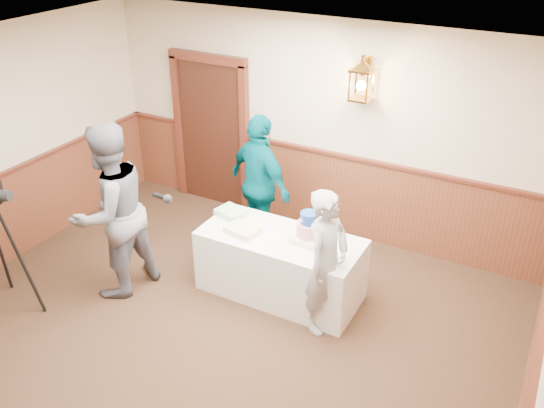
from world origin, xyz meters
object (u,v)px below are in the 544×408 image
(display_table, at_px, (280,265))
(tiered_cake, at_px, (309,230))
(sheet_cake_yellow, at_px, (243,230))
(interviewer, at_px, (111,211))
(assistant_p, at_px, (260,184))
(sheet_cake_green, at_px, (231,213))
(baker, at_px, (326,262))

(display_table, relative_size, tiered_cake, 5.26)
(sheet_cake_yellow, relative_size, interviewer, 0.17)
(assistant_p, bearing_deg, sheet_cake_green, 108.72)
(tiered_cake, bearing_deg, interviewer, -156.47)
(display_table, distance_m, assistant_p, 1.14)
(display_table, height_order, sheet_cake_green, sheet_cake_green)
(sheet_cake_green, bearing_deg, interviewer, -135.72)
(display_table, bearing_deg, interviewer, -154.84)
(interviewer, relative_size, assistant_p, 1.13)
(display_table, distance_m, tiered_cake, 0.59)
(display_table, height_order, tiered_cake, tiered_cake)
(sheet_cake_yellow, relative_size, sheet_cake_green, 1.07)
(baker, xyz_separation_m, assistant_p, (-1.34, 1.04, 0.10))
(tiered_cake, distance_m, assistant_p, 1.19)
(baker, bearing_deg, interviewer, 111.29)
(sheet_cake_yellow, bearing_deg, baker, -8.17)
(display_table, relative_size, interviewer, 0.89)
(sheet_cake_green, relative_size, assistant_p, 0.18)
(baker, relative_size, assistant_p, 0.89)
(sheet_cake_green, height_order, assistant_p, assistant_p)
(tiered_cake, relative_size, sheet_cake_yellow, 0.98)
(display_table, bearing_deg, assistant_p, 131.94)
(display_table, relative_size, assistant_p, 1.01)
(sheet_cake_yellow, bearing_deg, display_table, 17.68)
(tiered_cake, distance_m, sheet_cake_green, 1.03)
(sheet_cake_yellow, relative_size, baker, 0.22)
(baker, distance_m, assistant_p, 1.70)
(sheet_cake_green, relative_size, baker, 0.20)
(interviewer, bearing_deg, sheet_cake_green, 144.00)
(tiered_cake, xyz_separation_m, assistant_p, (-0.98, 0.68, 0.01))
(sheet_cake_yellow, distance_m, interviewer, 1.45)
(sheet_cake_green, bearing_deg, tiered_cake, -3.91)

